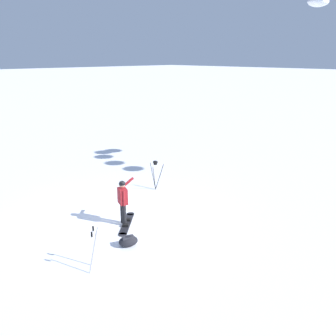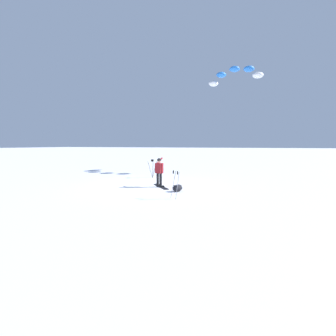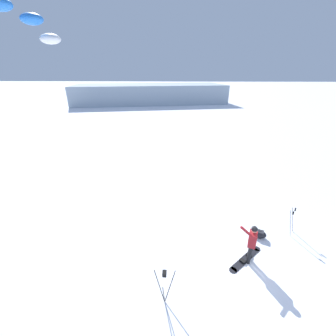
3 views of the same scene
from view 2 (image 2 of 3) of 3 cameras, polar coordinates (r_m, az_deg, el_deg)
The scene contains 7 objects.
ground_plane at distance 12.91m, azimuth -4.69°, elevation -4.43°, with size 300.00×300.00×0.00m, color white.
snowboarder at distance 12.29m, azimuth -2.23°, elevation -0.42°, with size 0.72×0.47×1.62m.
snowboard at distance 12.47m, azimuth -1.82°, elevation -4.67°, with size 1.46×1.35×0.10m.
traction_kite at distance 21.52m, azimuth 16.51°, elevation 21.79°, with size 2.59×4.84×1.32m.
gear_bag_large at distance 11.22m, azimuth 2.44°, elevation -5.09°, with size 0.70×0.59×0.33m.
camera_tripod at distance 15.75m, azimuth -3.98°, elevation 0.87°, with size 0.66×0.58×1.29m.
ski_poles at distance 9.68m, azimuth 1.89°, elevation -3.14°, with size 0.43×0.42×1.20m.
Camera 2 is at (-11.58, -5.21, 2.33)m, focal length 24.01 mm.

